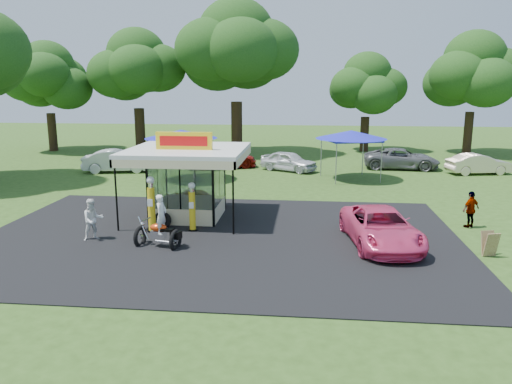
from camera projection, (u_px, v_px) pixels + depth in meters
ground at (210, 254)px, 19.00m from camera, size 120.00×120.00×0.00m
asphalt_apron at (219, 237)px, 20.94m from camera, size 20.00×14.00×0.04m
gas_station_kiosk at (188, 182)px, 23.68m from camera, size 5.40×5.40×4.18m
gas_pump_left at (151, 206)px, 21.47m from camera, size 0.46×0.46×2.48m
gas_pump_right at (192, 208)px, 21.66m from camera, size 0.41×0.41×2.19m
motorcycle at (160, 226)px, 19.53m from camera, size 1.95×1.22×2.22m
spare_tires at (163, 220)px, 22.34m from camera, size 0.88×0.54×0.75m
a_frame_sign at (490, 244)px, 18.61m from camera, size 0.57×0.59×0.94m
kiosk_car at (199, 198)px, 26.10m from camera, size 2.82×1.13×0.96m
pink_sedan at (381, 227)px, 19.84m from camera, size 3.16×5.56×1.46m
spectator_west at (93, 220)px, 20.46m from camera, size 1.08×1.04×1.75m
spectator_east_b at (471, 209)px, 22.28m from camera, size 1.04×0.88×1.66m
bg_car_a at (118, 161)px, 36.28m from camera, size 5.19×2.73×1.63m
bg_car_b at (221, 158)px, 38.10m from camera, size 5.86×3.97×1.57m
bg_car_c at (289, 161)px, 36.78m from camera, size 4.57×3.57×1.45m
bg_car_d at (401, 159)px, 37.67m from camera, size 5.76×3.01×1.55m
bg_car_e at (479, 164)px, 35.50m from camera, size 4.63×2.43×1.45m
tent_west at (181, 135)px, 32.92m from camera, size 4.80×4.80×3.35m
tent_east at (351, 135)px, 33.09m from camera, size 4.71×4.71×3.29m
oak_far_a at (48, 83)px, 46.58m from camera, size 8.44×8.44×10.01m
oak_far_b at (137, 75)px, 46.58m from camera, size 9.35×9.35×11.16m
oak_far_c at (236, 59)px, 44.11m from camera, size 11.35×11.35×13.37m
oak_far_d at (366, 90)px, 46.41m from camera, size 7.57×7.57×9.01m
oak_far_e at (473, 78)px, 44.00m from camera, size 8.97×8.97×10.68m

